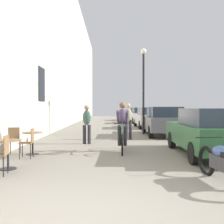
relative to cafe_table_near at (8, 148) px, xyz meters
The scene contains 16 objects.
ground_plane 3.73m from the cafe_table_near, 52.43° to the right, with size 88.00×88.00×0.00m, color gray.
building_facade_left 12.71m from the cafe_table_near, 96.17° to the left, with size 0.54×68.00×13.29m.
cafe_table_near is the anchor object (origin of this frame).
cafe_chair_near_toward_street 0.56m from the cafe_table_near, 82.18° to the right, with size 0.41×0.41×0.89m.
cafe_table_mid 1.99m from the cafe_table_near, 90.00° to the left, with size 0.64×0.64×0.72m.
cafe_chair_mid_toward_street 1.39m from the cafe_table_near, 86.86° to the left, with size 0.40×0.40×0.89m.
cafe_chair_mid_toward_wall 2.00m from the cafe_table_near, 106.23° to the left, with size 0.45×0.45×0.89m.
cyclist_on_bicycle 3.84m from the cafe_table_near, 39.96° to the left, with size 0.52×1.76×1.74m.
pedestrian_near 4.65m from the cafe_table_near, 70.50° to the left, with size 0.35×0.25×1.63m.
pedestrian_mid 6.82m from the cafe_table_near, 60.08° to the left, with size 0.36×0.26×1.73m.
street_lamp 9.73m from the cafe_table_near, 61.73° to the left, with size 0.32×0.32×4.90m.
parked_car_nearest 5.83m from the cafe_table_near, 16.92° to the left, with size 1.89×4.25×1.49m.
parked_car_second 9.36m from the cafe_table_near, 54.75° to the left, with size 1.94×4.43×1.56m.
parked_car_third 14.08m from the cafe_table_near, 67.11° to the left, with size 1.92×4.38×1.54m.
parked_car_fourth 19.69m from the cafe_table_near, 73.65° to the left, with size 1.95×4.40×1.54m.
parked_car_fifth 25.06m from the cafe_table_near, 77.61° to the left, with size 1.81×4.22×1.50m.
Camera 1 is at (0.23, -3.32, 1.51)m, focal length 40.78 mm.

